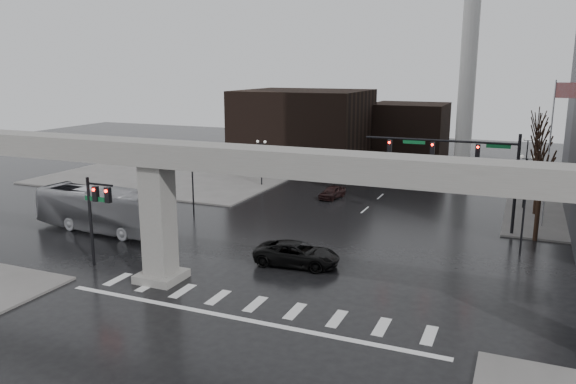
{
  "coord_description": "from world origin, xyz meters",
  "views": [
    {
      "loc": [
        13.12,
        -27.25,
        13.01
      ],
      "look_at": [
        -1.7,
        7.71,
        4.5
      ],
      "focal_mm": 35.0,
      "sensor_mm": 36.0,
      "label": 1
    }
  ],
  "objects_px": {
    "pickup_truck": "(297,254)",
    "city_bus": "(103,210)",
    "far_car": "(332,192)",
    "signal_mast_arm": "(466,159)"
  },
  "relations": [
    {
      "from": "signal_mast_arm",
      "to": "far_car",
      "type": "relative_size",
      "value": 3.24
    },
    {
      "from": "city_bus",
      "to": "pickup_truck",
      "type": "bearing_deg",
      "value": -89.24
    },
    {
      "from": "signal_mast_arm",
      "to": "far_car",
      "type": "bearing_deg",
      "value": 154.05
    },
    {
      "from": "signal_mast_arm",
      "to": "pickup_truck",
      "type": "xyz_separation_m",
      "value": [
        -9.22,
        -13.04,
        -5.04
      ]
    },
    {
      "from": "far_car",
      "to": "signal_mast_arm",
      "type": "bearing_deg",
      "value": -16.17
    },
    {
      "from": "pickup_truck",
      "to": "city_bus",
      "type": "distance_m",
      "value": 17.52
    },
    {
      "from": "pickup_truck",
      "to": "city_bus",
      "type": "height_order",
      "value": "city_bus"
    },
    {
      "from": "city_bus",
      "to": "far_car",
      "type": "relative_size",
      "value": 3.36
    },
    {
      "from": "pickup_truck",
      "to": "far_car",
      "type": "distance_m",
      "value": 19.92
    },
    {
      "from": "pickup_truck",
      "to": "city_bus",
      "type": "xyz_separation_m",
      "value": [
        -17.43,
        1.41,
        0.96
      ]
    }
  ]
}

